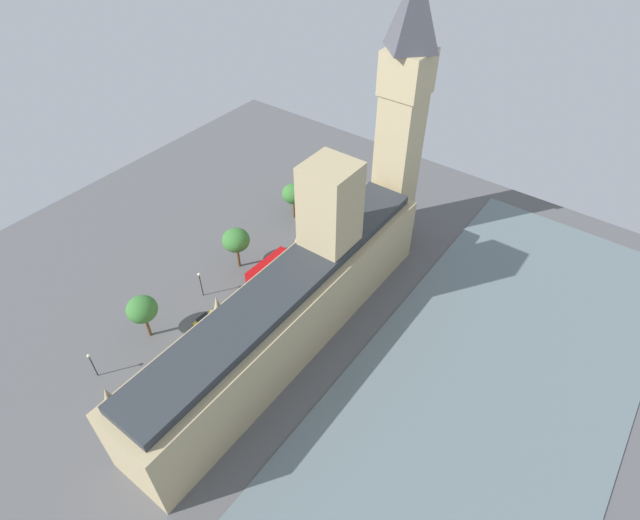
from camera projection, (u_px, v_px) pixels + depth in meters
The scene contains 18 objects.
ground_plane at pixel (281, 335), 91.99m from camera, with size 140.92×140.92×0.00m, color #565659.
river_thames at pixel (457, 441), 76.57m from camera, with size 41.54×126.82×0.25m, color slate.
parliament_building at pixel (294, 301), 86.43m from camera, with size 11.90×66.63×30.42m.
clock_tower at pixel (402, 113), 95.50m from camera, with size 8.13×8.13×54.84m.
car_black_corner at pixel (317, 233), 112.25m from camera, with size 2.30×4.50×1.74m.
car_silver_far_end at pixel (299, 249), 108.30m from camera, with size 2.17×4.66×1.74m.
double_decker_bus_leading at pixel (269, 270), 100.93m from camera, with size 2.93×10.58×4.75m.
car_yellow_cab_kerbside at pixel (205, 320), 93.45m from camera, with size 2.12×4.41×1.74m.
car_white_under_trees at pixel (160, 378), 83.96m from camera, with size 2.23×4.38×1.74m.
pedestrian_midblock at pixel (197, 367), 85.80m from camera, with size 0.56×0.65×1.62m.
pedestrian_trailing at pixel (294, 279), 101.81m from camera, with size 0.64×0.56×1.55m.
pedestrian_near_tower at pixel (166, 398), 81.41m from camera, with size 0.54×0.63×1.58m.
plane_tree_by_river_gate at pixel (142, 309), 87.43m from camera, with size 5.38×5.38×9.13m.
plane_tree_opposite_hall at pixel (236, 240), 101.00m from camera, with size 5.55×5.55×9.38m.
plane_tree_slot_10 at pixel (293, 194), 113.85m from camera, with size 5.18×5.18×8.74m.
plane_tree_slot_11 at pixel (306, 189), 115.79m from camera, with size 6.19×6.19×8.78m.
street_lamp_slot_12 at pixel (91, 361), 82.78m from camera, with size 0.56×0.56×5.63m.
street_lamp_slot_13 at pixel (200, 280), 96.59m from camera, with size 0.56×0.56×5.93m.
Camera 1 is at (-40.94, 43.22, 71.79)m, focal length 28.40 mm.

